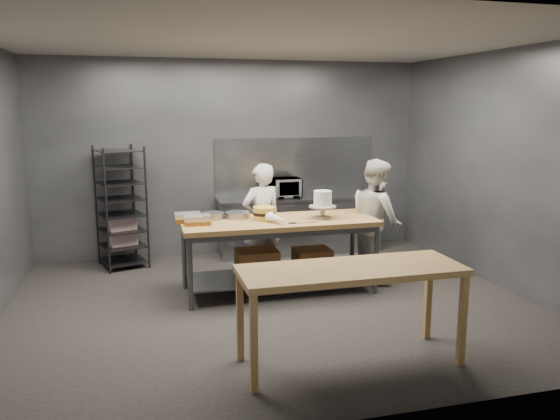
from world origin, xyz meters
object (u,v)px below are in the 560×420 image
chef_right (376,220)px  microwave (283,188)px  layer_cake (264,213)px  speed_rack (121,208)px  chef_behind (262,221)px  frosted_cake_stand (323,201)px  work_table (280,247)px  near_counter (351,276)px

chef_right → microwave: (-0.87, 1.56, 0.24)m
layer_cake → microwave: bearing=67.8°
speed_rack → chef_behind: (1.85, -0.98, -0.08)m
frosted_cake_stand → chef_behind: bearing=130.6°
work_table → frosted_cake_stand: bearing=-5.2°
near_counter → speed_rack: speed_rack is taller
chef_right → microwave: 1.80m
frosted_cake_stand → speed_rack: bearing=145.4°
speed_rack → microwave: (2.43, 0.08, 0.19)m
chef_right → frosted_cake_stand: size_ratio=4.69×
chef_behind → layer_cake: 0.67m
chef_behind → microwave: bearing=-133.4°
speed_rack → frosted_cake_stand: speed_rack is taller
near_counter → speed_rack: bearing=118.8°
layer_cake → chef_behind: bearing=80.1°
chef_behind → near_counter: bearing=79.3°
near_counter → chef_right: size_ratio=1.23×
work_table → speed_rack: 2.55m
chef_behind → chef_right: (1.45, -0.50, 0.04)m
near_counter → microwave: microwave is taller
work_table → chef_behind: (-0.08, 0.67, 0.20)m
work_table → near_counter: work_table is taller
chef_behind → frosted_cake_stand: (0.62, -0.72, 0.36)m
work_table → chef_right: bearing=6.9°
chef_behind → layer_cake: bearing=65.4°
chef_behind → frosted_cake_stand: size_ratio=4.49×
speed_rack → chef_behind: size_ratio=1.13×
frosted_cake_stand → layer_cake: (-0.72, 0.10, -0.13)m
near_counter → chef_right: bearing=60.5°
near_counter → frosted_cake_stand: bearing=78.1°
near_counter → layer_cake: layer_cake is taller
microwave → layer_cake: size_ratio=1.97×
speed_rack → chef_behind: speed_rack is taller
chef_right → layer_cake: size_ratio=5.91×
near_counter → chef_behind: (-0.19, 2.72, -0.04)m
chef_behind → chef_right: chef_right is taller
near_counter → speed_rack: (-2.04, 3.70, 0.04)m
microwave → chef_behind: bearing=-118.7°
layer_cake → speed_rack: bearing=137.3°
near_counter → microwave: (0.39, 3.78, 0.24)m
chef_right → layer_cake: chef_right is taller
microwave → frosted_cake_stand: (0.04, -1.78, 0.08)m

